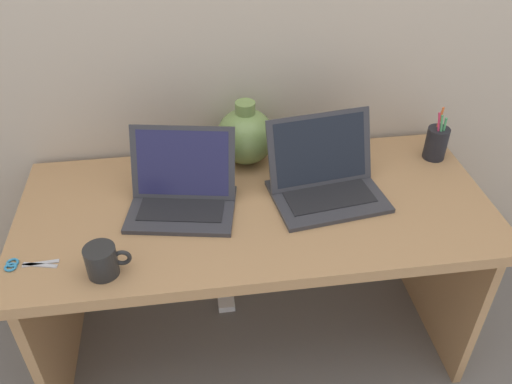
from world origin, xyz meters
The scene contains 10 objects.
ground_plane centered at (0.00, 0.00, 0.00)m, with size 6.00×6.00×0.00m, color slate.
back_wall centered at (0.00, 0.38, 1.20)m, with size 4.40×0.04×2.40m, color #BCAD99.
desk centered at (0.00, 0.00, 0.56)m, with size 1.51×0.68×0.70m.
laptop_left centered at (-0.23, 0.04, 0.77)m, with size 0.37×0.30×0.24m.
laptop_right centered at (0.23, 0.04, 0.77)m, with size 0.38×0.31×0.25m.
green_vase centered at (0.00, 0.26, 0.81)m, with size 0.20×0.20×0.23m.
coffee_mug centered at (-0.45, -0.24, 0.75)m, with size 0.13×0.09×0.09m.
pen_cup centered at (0.68, 0.18, 0.77)m, with size 0.08×0.08×0.19m.
scissors centered at (-0.69, -0.18, 0.71)m, with size 0.15×0.05×0.01m.
power_brick centered at (-0.10, 0.20, 0.01)m, with size 0.07×0.07×0.03m, color white.
Camera 1 is at (-0.18, -1.31, 1.76)m, focal length 36.92 mm.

